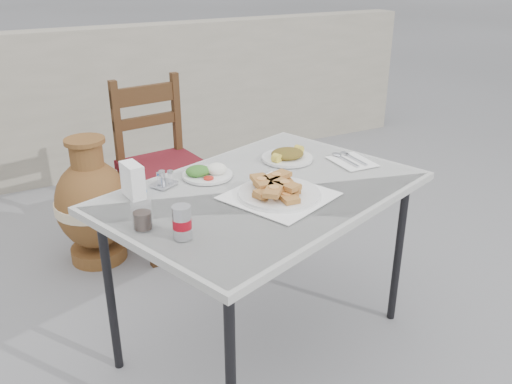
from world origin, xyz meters
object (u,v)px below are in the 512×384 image
condiment_caddy (164,180)px  salad_rice_plate (207,172)px  pide_plate (279,188)px  chair (161,163)px  cafe_table (264,200)px  salad_chopped_plate (287,155)px  terracotta_urn (93,205)px  napkin_holder (133,180)px  cola_glass (142,217)px  soda_can (182,222)px

condiment_caddy → salad_rice_plate: bearing=3.0°
pide_plate → chair: size_ratio=0.47×
cafe_table → salad_chopped_plate: (0.26, 0.25, 0.08)m
cafe_table → terracotta_urn: cafe_table is taller
salad_chopped_plate → napkin_holder: napkin_holder is taller
pide_plate → salad_chopped_plate: size_ratio=2.01×
cafe_table → terracotta_urn: bearing=114.2°
cola_glass → condiment_caddy: (0.20, 0.34, -0.02)m
pide_plate → terracotta_urn: (-0.53, 1.27, -0.49)m
chair → terracotta_urn: 0.48m
pide_plate → cola_glass: cola_glass is taller
condiment_caddy → chair: chair is taller
condiment_caddy → chair: (0.29, 0.96, -0.29)m
cafe_table → salad_rice_plate: size_ratio=6.92×
salad_rice_plate → condiment_caddy: bearing=-177.0°
salad_rice_plate → napkin_holder: (-0.35, -0.06, 0.05)m
pide_plate → soda_can: size_ratio=4.10×
soda_can → chair: chair is taller
soda_can → cola_glass: bearing=127.2°
salad_rice_plate → condiment_caddy: size_ratio=1.83×
pide_plate → chair: 1.32m
cafe_table → condiment_caddy: condiment_caddy is taller
salad_rice_plate → chair: chair is taller
terracotta_urn → soda_can: bearing=-87.8°
chair → terracotta_urn: (-0.44, -0.02, -0.18)m
pide_plate → salad_rice_plate: 0.39m
cola_glass → napkin_holder: size_ratio=0.74×
chair → terracotta_urn: chair is taller
napkin_holder → condiment_caddy: 0.16m
pide_plate → cafe_table: bearing=96.1°
salad_chopped_plate → soda_can: size_ratio=2.04×
soda_can → cola_glass: size_ratio=1.15×
salad_rice_plate → soda_can: bearing=-121.8°
napkin_holder → chair: bearing=59.4°
cafe_table → chair: size_ratio=1.48×
napkin_holder → terracotta_urn: napkin_holder is taller
salad_rice_plate → napkin_holder: napkin_holder is taller
salad_rice_plate → terracotta_urn: bearing=111.0°
cafe_table → chair: (-0.08, 1.18, -0.21)m
pide_plate → salad_rice_plate: (-0.18, 0.34, -0.01)m
cafe_table → napkin_holder: (-0.52, 0.17, 0.13)m
salad_rice_plate → salad_chopped_plate: salad_rice_plate is taller
napkin_holder → chair: chair is taller
chair → cafe_table: bearing=-92.8°
condiment_caddy → pide_plate: bearing=-40.8°
soda_can → terracotta_urn: bearing=92.2°
cola_glass → chair: bearing=69.2°
cafe_table → salad_rice_plate: bearing=125.4°
napkin_holder → terracotta_urn: size_ratio=0.18×
cola_glass → napkin_holder: bearing=79.7°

